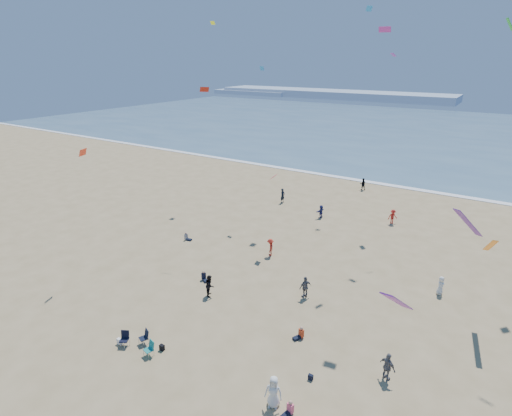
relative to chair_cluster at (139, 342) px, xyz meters
The scene contains 12 objects.
ground 2.75m from the chair_cluster, 23.91° to the right, with size 220.00×220.00×0.00m, color tan.
ocean 93.94m from the chair_cluster, 88.49° to the left, with size 220.00×100.00×0.06m, color #476B84.
surf_line 43.98m from the chair_cluster, 86.78° to the left, with size 220.00×1.20×0.08m, color white.
headland_far 178.44m from the chair_cluster, 108.81° to the left, with size 110.00×20.00×3.20m, color #7A8EA8.
headland_near 190.73m from the chair_cluster, 120.75° to the left, with size 40.00×14.00×2.00m, color #7A8EA8.
standing_flyers 15.58m from the chair_cluster, 66.40° to the left, with size 21.31×44.59×1.90m.
seated_group 6.30m from the chair_cluster, 58.41° to the left, with size 19.82×17.99×0.84m.
chair_cluster is the anchor object (origin of this frame).
white_tote 1.47m from the chair_cluster, 164.31° to the right, with size 0.35×0.20×0.40m, color white.
black_backpack 1.54m from the chair_cluster, 26.93° to the left, with size 0.30×0.22×0.38m, color black.
navy_bag 10.97m from the chair_cluster, 18.65° to the left, with size 0.28×0.18×0.34m, color black.
kites_aloft 22.46m from the chair_cluster, 48.73° to the left, with size 45.44×42.11×30.31m.
Camera 1 is at (15.01, -12.34, 17.43)m, focal length 28.00 mm.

